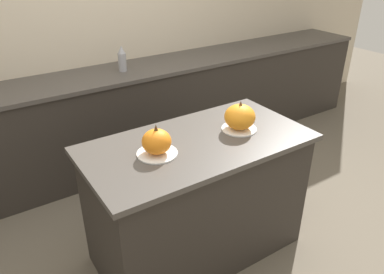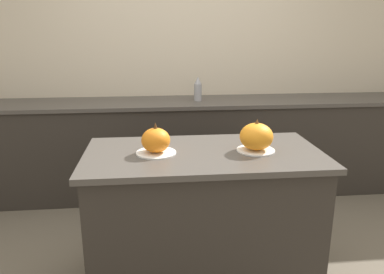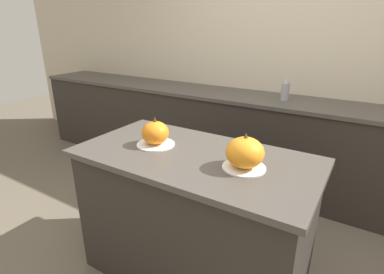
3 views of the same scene
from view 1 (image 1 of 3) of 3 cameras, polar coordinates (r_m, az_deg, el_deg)
The scene contains 7 objects.
ground_plane at distance 2.82m, azimuth 0.78°, elevation -16.59°, with size 12.00×12.00×0.00m, color #665B4C.
wall_back at distance 3.65m, azimuth -15.03°, elevation 15.46°, with size 8.00×0.06×2.50m.
kitchen_island at distance 2.53m, azimuth 0.84°, elevation -9.39°, with size 1.42×0.74×0.88m.
back_counter at distance 3.60m, azimuth -11.75°, elevation 2.45°, with size 6.00×0.60×0.93m.
pumpkin_cake_left at distance 2.13m, azimuth -5.36°, elevation -0.91°, with size 0.24×0.24×0.19m.
pumpkin_cake_right at distance 2.42m, azimuth 7.29°, elevation 2.96°, with size 0.23×0.23×0.20m.
bottle_tall at distance 3.44m, azimuth -10.60°, elevation 11.61°, with size 0.07×0.07×0.23m.
Camera 1 is at (-1.14, -1.67, 1.97)m, focal length 35.00 mm.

